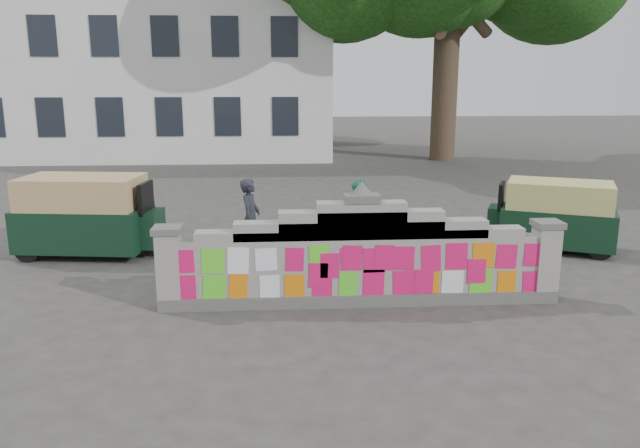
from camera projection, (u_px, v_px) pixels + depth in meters
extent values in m
plane|color=#383533|center=(360.00, 303.00, 10.10)|extent=(100.00, 100.00, 0.00)
cube|color=#4C4C49|center=(360.00, 298.00, 10.08)|extent=(6.40, 0.42, 0.20)
cube|color=gray|center=(361.00, 268.00, 9.96)|extent=(6.40, 0.32, 1.00)
cube|color=gray|center=(361.00, 234.00, 9.83)|extent=(5.20, 0.32, 0.14)
cube|color=gray|center=(361.00, 229.00, 9.82)|extent=(4.00, 0.32, 0.28)
cube|color=gray|center=(361.00, 224.00, 9.80)|extent=(2.60, 0.32, 0.44)
cube|color=gray|center=(361.00, 220.00, 9.78)|extent=(1.40, 0.32, 0.58)
cube|color=#4C4C49|center=(362.00, 198.00, 9.70)|extent=(0.55, 0.36, 0.12)
cone|color=#4C4C49|center=(362.00, 188.00, 9.67)|extent=(0.36, 0.36, 0.22)
cube|color=gray|center=(169.00, 271.00, 9.77)|extent=(0.36, 0.40, 1.24)
cube|color=#4C4C49|center=(167.00, 230.00, 9.62)|extent=(0.44, 0.44, 0.10)
cube|color=gray|center=(545.00, 263.00, 10.15)|extent=(0.36, 0.40, 1.24)
cube|color=#4C4C49|center=(548.00, 224.00, 10.00)|extent=(0.44, 0.44, 0.10)
cube|color=silver|center=(160.00, 69.00, 30.12)|extent=(16.00, 10.00, 8.00)
cylinder|color=#38281E|center=(445.00, 91.00, 27.28)|extent=(1.10, 1.10, 6.00)
imported|color=black|center=(251.00, 247.00, 11.81)|extent=(1.77, 0.92, 0.88)
imported|color=#22242B|center=(251.00, 231.00, 11.74)|extent=(0.46, 0.61, 1.50)
imported|color=#289368|center=(359.00, 220.00, 12.48)|extent=(0.74, 0.87, 1.58)
cube|color=black|center=(85.00, 227.00, 12.77)|extent=(2.68, 1.68, 0.84)
cube|color=tan|center=(82.00, 192.00, 12.60)|extent=(2.46, 1.60, 0.63)
cube|color=black|center=(148.00, 228.00, 12.69)|extent=(0.61, 0.80, 0.74)
cube|color=black|center=(146.00, 198.00, 12.55)|extent=(0.18, 0.74, 0.63)
cylinder|color=black|center=(154.00, 243.00, 12.76)|extent=(0.54, 0.19, 0.53)
cylinder|color=black|center=(27.00, 249.00, 12.34)|extent=(0.54, 0.19, 0.53)
cylinder|color=black|center=(55.00, 235.00, 13.46)|extent=(0.54, 0.19, 0.53)
cube|color=black|center=(557.00, 226.00, 13.18)|extent=(2.56, 2.05, 0.75)
cube|color=#C6BE69|center=(560.00, 195.00, 13.03)|extent=(2.37, 1.93, 0.56)
cube|color=black|center=(500.00, 221.00, 13.59)|extent=(0.70, 0.79, 0.66)
cube|color=black|center=(501.00, 196.00, 13.46)|extent=(0.34, 0.63, 0.56)
cylinder|color=black|center=(494.00, 233.00, 13.68)|extent=(0.47, 0.30, 0.47)
cylinder|color=black|center=(598.00, 237.00, 13.42)|extent=(0.47, 0.30, 0.47)
cylinder|color=black|center=(601.00, 248.00, 12.48)|extent=(0.47, 0.30, 0.47)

